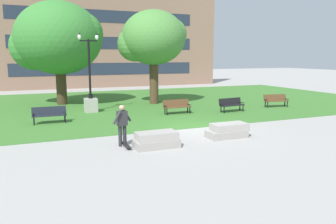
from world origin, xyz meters
The scene contains 14 objects.
ground_plane centered at (0.00, 0.00, 0.00)m, with size 140.00×140.00×0.00m, color #A3A09B.
grass_lawn centered at (0.00, 10.00, 0.01)m, with size 40.00×20.00×0.02m, color #3D752D.
concrete_block_center centered at (-3.05, -2.62, 0.31)m, with size 1.80×0.90×0.64m.
concrete_block_left centered at (0.55, -2.28, 0.31)m, with size 1.87×0.90×0.64m.
person_skateboarder centered at (-4.26, -1.87, 0.97)m, with size 0.90×0.54×1.71m.
skateboard centered at (-4.18, -2.17, 0.09)m, with size 0.26×1.02×0.14m.
park_bench_near_left centered at (-6.79, 4.15, 0.54)m, with size 1.81×0.56×0.90m.
park_bench_near_right centered at (8.73, 4.12, 0.54)m, with size 1.86×0.78×0.90m.
park_bench_far_left centered at (4.54, 3.54, 0.54)m, with size 1.85×0.73×0.90m.
park_bench_far_right centered at (0.89, 4.22, 0.54)m, with size 1.81×0.55×0.90m.
lamp_post_left centered at (-4.06, 7.03, 1.05)m, with size 1.32×0.80×5.11m.
tree_near_left centered at (1.08, 9.13, 4.97)m, with size 5.07×4.83×7.09m.
tree_far_left centered at (-5.60, 11.45, 4.92)m, with size 6.65×6.34×7.67m.
building_facade_distant centered at (0.80, 24.50, 6.29)m, with size 28.48×1.03×12.59m.
Camera 1 is at (-7.53, -14.66, 3.64)m, focal length 35.00 mm.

